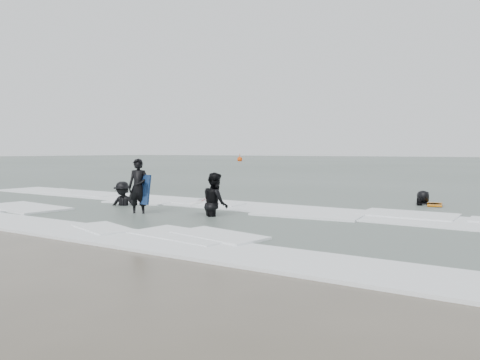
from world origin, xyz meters
The scene contains 9 objects.
ground centered at (0.00, 0.00, 0.00)m, with size 320.00×320.00×0.00m, color brown.
surfer_centre centered at (-2.31, 2.53, 0.00)m, with size 0.68×0.45×1.86m, color black.
surfer_wading centered at (0.05, 3.51, 0.00)m, with size 0.96×0.75×1.97m, color black.
surfer_breaker centered at (-4.38, 3.75, 0.00)m, with size 1.17×0.67×1.81m, color black.
surfer_right_near centered at (4.81, 9.90, 0.00)m, with size 0.88×0.37×1.51m, color black.
surfer_right_far centered at (4.81, 10.42, 0.00)m, with size 0.85×0.55×1.73m, color black.
surf_foam centered at (0.00, 3.70, 0.04)m, with size 30.03×9.06×0.09m.
bodyboards centered at (1.02, 5.40, 0.50)m, with size 7.92×8.15×1.25m.
buoy centered at (-41.81, 68.78, 0.42)m, with size 1.00×1.00×1.65m.
Camera 1 is at (8.68, -8.26, 2.09)m, focal length 35.00 mm.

